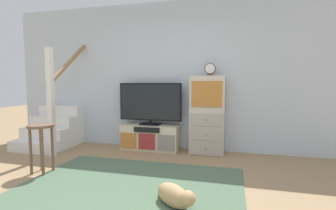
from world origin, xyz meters
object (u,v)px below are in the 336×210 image
side_cabinet (207,115)px  desk_clock (210,69)px  bar_stool_near (41,137)px  television (150,103)px  media_console (150,137)px  dog (175,196)px

side_cabinet → desk_clock: bearing=-21.1°
side_cabinet → bar_stool_near: size_ratio=2.02×
television → media_console: bearing=-90.0°
media_console → television: size_ratio=0.90×
side_cabinet → dog: size_ratio=2.82×
dog → bar_stool_near: bearing=166.6°
desk_clock → side_cabinet: bearing=158.9°
television → side_cabinet: bearing=-0.8°
side_cabinet → media_console: bearing=-179.4°
desk_clock → dog: desk_clock is taller
media_console → bar_stool_near: (-1.04, -1.49, 0.27)m
desk_clock → dog: bearing=-94.6°
television → bar_stool_near: 1.87m
television → bar_stool_near: (-1.04, -1.51, -0.37)m
side_cabinet → desk_clock: desk_clock is taller
desk_clock → television: bearing=178.5°
dog → television: bearing=114.9°
side_cabinet → dog: 2.05m
television → dog: size_ratio=2.44×
television → dog: television is taller
bar_stool_near → dog: (1.96, -0.47, -0.38)m
media_console → television: 0.64m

